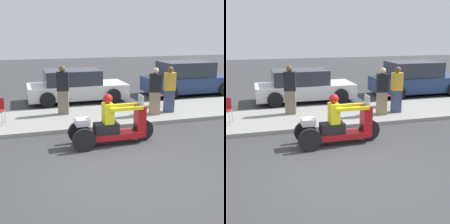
% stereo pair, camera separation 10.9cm
% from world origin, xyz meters
% --- Properties ---
extents(ground_plane, '(60.00, 60.00, 0.00)m').
position_xyz_m(ground_plane, '(0.00, 0.00, 0.00)').
color(ground_plane, '#38383A').
extents(sidewalk_strip, '(28.00, 2.80, 0.12)m').
position_xyz_m(sidewalk_strip, '(0.00, 4.60, 0.06)').
color(sidewalk_strip, gray).
rests_on(sidewalk_strip, ground).
extents(motorcycle_trike, '(2.40, 0.81, 1.42)m').
position_xyz_m(motorcycle_trike, '(0.23, 1.91, 0.50)').
color(motorcycle_trike, black).
rests_on(motorcycle_trike, ground).
extents(spectator_far_back, '(0.45, 0.33, 1.69)m').
position_xyz_m(spectator_far_back, '(3.15, 4.26, 0.94)').
color(spectator_far_back, '#38476B').
rests_on(spectator_far_back, sidewalk_strip).
extents(spectator_by_tree, '(0.46, 0.34, 1.76)m').
position_xyz_m(spectator_by_tree, '(-0.65, 5.07, 0.97)').
color(spectator_by_tree, '#726656').
rests_on(spectator_by_tree, sidewalk_strip).
extents(spectator_mid_group, '(0.45, 0.33, 1.69)m').
position_xyz_m(spectator_mid_group, '(2.49, 4.08, 0.94)').
color(spectator_mid_group, gray).
rests_on(spectator_mid_group, sidewalk_strip).
extents(folding_chair_curbside, '(0.47, 0.47, 0.82)m').
position_xyz_m(folding_chair_curbside, '(3.10, 5.28, 0.62)').
color(folding_chair_curbside, '#A5A8AD').
rests_on(folding_chair_curbside, sidewalk_strip).
extents(parked_car_lot_left, '(4.44, 2.10, 1.61)m').
position_xyz_m(parked_car_lot_left, '(5.85, 7.63, 0.75)').
color(parked_car_lot_left, navy).
rests_on(parked_car_lot_left, ground).
extents(parked_car_lot_right, '(4.33, 2.07, 1.40)m').
position_xyz_m(parked_car_lot_right, '(0.26, 7.65, 0.67)').
color(parked_car_lot_right, silver).
rests_on(parked_car_lot_right, ground).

